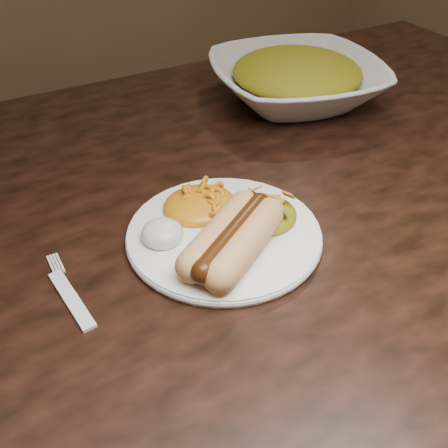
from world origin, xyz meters
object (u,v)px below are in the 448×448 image
fork (71,299)px  serving_bowl (296,82)px  table (212,245)px  plate (224,234)px

fork → serving_bowl: 0.58m
table → fork: size_ratio=11.91×
table → serving_bowl: 0.36m
table → serving_bowl: (0.27, 0.19, 0.13)m
plate → serving_bowl: bearing=42.8°
plate → fork: size_ratio=1.76×
table → plate: (-0.03, -0.10, 0.10)m
plate → fork: 0.19m
table → plate: plate is taller
fork → plate: bearing=-1.9°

